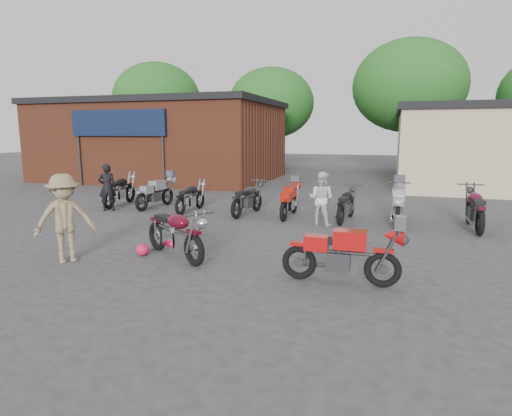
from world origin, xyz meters
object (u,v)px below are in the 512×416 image
(row_bike_6, at_px, (398,202))
(row_bike_1, at_px, (156,192))
(vintage_motorcycle, at_px, (175,230))
(person_dark, at_px, (107,187))
(row_bike_7, at_px, (475,206))
(sportbike, at_px, (343,252))
(helmet, at_px, (142,250))
(row_bike_2, at_px, (191,196))
(row_bike_0, at_px, (120,189))
(row_bike_4, at_px, (289,199))
(person_tan, at_px, (65,218))
(row_bike_5, at_px, (347,202))
(row_bike_3, at_px, (248,197))
(person_light, at_px, (321,199))

(row_bike_6, bearing_deg, row_bike_1, 89.75)
(vintage_motorcycle, height_order, row_bike_6, row_bike_6)
(person_dark, relative_size, row_bike_7, 0.73)
(sportbike, height_order, row_bike_7, row_bike_7)
(helmet, xyz_separation_m, row_bike_2, (-1.31, 4.95, 0.40))
(row_bike_0, bearing_deg, row_bike_6, -97.96)
(row_bike_4, relative_size, row_bike_6, 0.92)
(person_tan, height_order, row_bike_2, person_tan)
(helmet, xyz_separation_m, row_bike_1, (-2.77, 5.22, 0.44))
(helmet, bearing_deg, person_tan, -146.14)
(sportbike, distance_m, helmet, 4.22)
(row_bike_5, height_order, row_bike_6, row_bike_6)
(row_bike_0, height_order, row_bike_4, row_bike_0)
(sportbike, relative_size, row_bike_7, 0.91)
(row_bike_2, height_order, row_bike_5, row_bike_5)
(person_dark, height_order, row_bike_5, person_dark)
(row_bike_0, relative_size, row_bike_3, 1.07)
(person_dark, xyz_separation_m, row_bike_2, (2.68, 0.69, -0.25))
(person_dark, bearing_deg, row_bike_3, 156.26)
(helmet, distance_m, person_light, 5.19)
(row_bike_0, distance_m, row_bike_3, 4.87)
(sportbike, height_order, row_bike_3, row_bike_3)
(row_bike_3, bearing_deg, row_bike_1, 94.39)
(person_tan, height_order, row_bike_3, person_tan)
(row_bike_5, relative_size, row_bike_7, 0.88)
(person_tan, distance_m, row_bike_0, 6.81)
(person_tan, bearing_deg, row_bike_6, -5.93)
(row_bike_6, distance_m, row_bike_7, 1.94)
(row_bike_1, height_order, row_bike_5, row_bike_1)
(person_dark, distance_m, row_bike_7, 11.05)
(person_tan, bearing_deg, row_bike_3, 23.81)
(helmet, relative_size, row_bike_3, 0.14)
(person_light, xyz_separation_m, row_bike_5, (0.61, 0.83, -0.20))
(row_bike_0, relative_size, row_bike_4, 1.08)
(person_dark, distance_m, person_tan, 5.78)
(row_bike_0, relative_size, row_bike_2, 1.14)
(vintage_motorcycle, relative_size, row_bike_5, 1.10)
(helmet, xyz_separation_m, row_bike_7, (7.05, 4.88, 0.49))
(sportbike, relative_size, row_bike_5, 1.03)
(person_light, bearing_deg, helmet, 65.63)
(row_bike_1, bearing_deg, vintage_motorcycle, -138.74)
(person_light, relative_size, row_bike_4, 0.78)
(vintage_motorcycle, bearing_deg, row_bike_6, 80.91)
(vintage_motorcycle, xyz_separation_m, person_light, (2.31, 4.09, 0.15))
(row_bike_5, bearing_deg, person_dark, 101.72)
(vintage_motorcycle, height_order, row_bike_7, row_bike_7)
(sportbike, bearing_deg, row_bike_2, 134.78)
(row_bike_1, relative_size, row_bike_3, 1.00)
(helmet, distance_m, row_bike_1, 5.93)
(person_light, distance_m, row_bike_0, 7.39)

